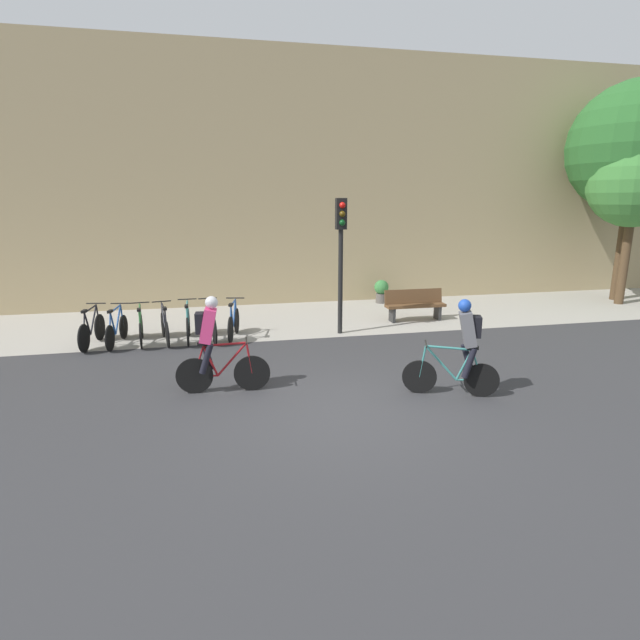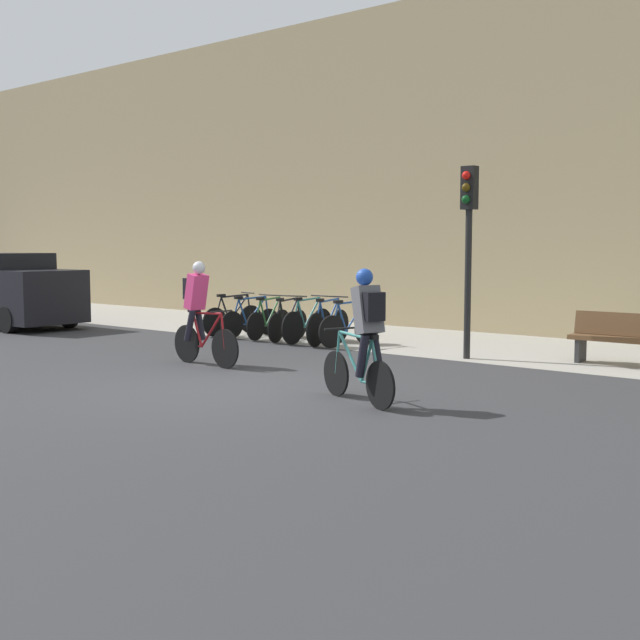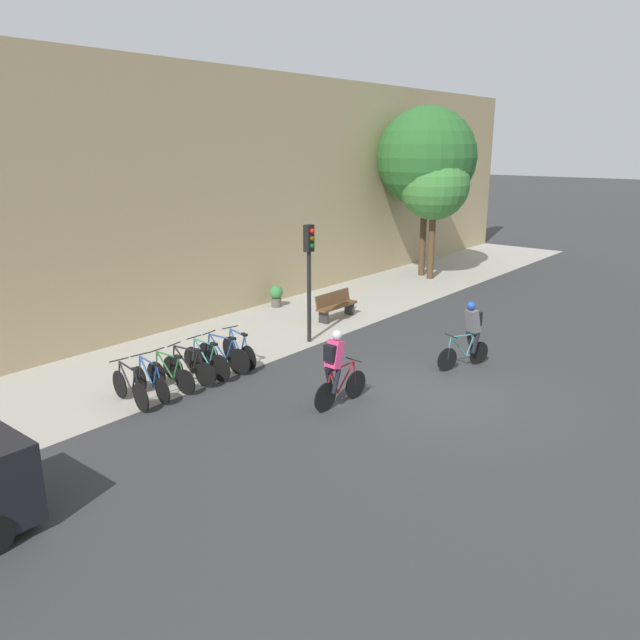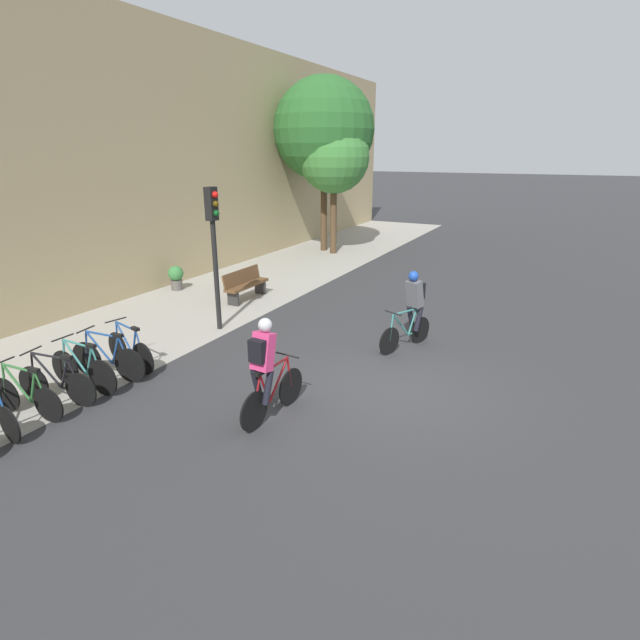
{
  "view_description": "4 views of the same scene",
  "coord_description": "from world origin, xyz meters",
  "px_view_note": "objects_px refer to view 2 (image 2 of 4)",
  "views": [
    {
      "loc": [
        -1.96,
        -7.31,
        3.39
      ],
      "look_at": [
        0.25,
        2.95,
        0.85
      ],
      "focal_mm": 28.0,
      "sensor_mm": 36.0,
      "label": 1
    },
    {
      "loc": [
        8.12,
        -7.95,
        2.03
      ],
      "look_at": [
        -0.34,
        2.56,
        0.78
      ],
      "focal_mm": 45.0,
      "sensor_mm": 36.0,
      "label": 2
    },
    {
      "loc": [
        -12.14,
        -6.45,
        5.63
      ],
      "look_at": [
        -0.47,
        3.09,
        1.35
      ],
      "focal_mm": 35.0,
      "sensor_mm": 36.0,
      "label": 3
    },
    {
      "loc": [
        -8.09,
        -2.7,
        4.2
      ],
      "look_at": [
        -0.01,
        1.44,
        1.12
      ],
      "focal_mm": 28.0,
      "sensor_mm": 36.0,
      "label": 4
    }
  ],
  "objects_px": {
    "parked_bike_5": "(328,325)",
    "traffic_light_pole": "(468,226)",
    "parked_bike_4": "(307,323)",
    "cyclist_grey": "(365,332)",
    "bench": "(622,338)",
    "parked_bike_6": "(349,327)",
    "parked_bike_2": "(269,321)",
    "cyclist_pink": "(199,310)",
    "parked_car": "(9,291)",
    "parked_bike_3": "(288,323)",
    "parked_bike_0": "(233,318)",
    "parked_bike_1": "(251,320)"
  },
  "relations": [
    {
      "from": "parked_bike_5",
      "to": "traffic_light_pole",
      "type": "relative_size",
      "value": 0.49
    },
    {
      "from": "parked_bike_4",
      "to": "traffic_light_pole",
      "type": "height_order",
      "value": "traffic_light_pole"
    },
    {
      "from": "cyclist_grey",
      "to": "bench",
      "type": "height_order",
      "value": "cyclist_grey"
    },
    {
      "from": "traffic_light_pole",
      "to": "parked_bike_6",
      "type": "bearing_deg",
      "value": 177.42
    },
    {
      "from": "parked_bike_2",
      "to": "cyclist_pink",
      "type": "bearing_deg",
      "value": -64.89
    },
    {
      "from": "cyclist_grey",
      "to": "parked_bike_6",
      "type": "xyz_separation_m",
      "value": [
        -3.75,
        4.69,
        -0.55
      ]
    },
    {
      "from": "parked_bike_5",
      "to": "parked_bike_6",
      "type": "distance_m",
      "value": 0.55
    },
    {
      "from": "parked_bike_6",
      "to": "parked_bike_5",
      "type": "bearing_deg",
      "value": -179.95
    },
    {
      "from": "bench",
      "to": "parked_bike_4",
      "type": "bearing_deg",
      "value": -172.58
    },
    {
      "from": "bench",
      "to": "parked_car",
      "type": "height_order",
      "value": "parked_car"
    },
    {
      "from": "cyclist_grey",
      "to": "parked_bike_3",
      "type": "distance_m",
      "value": 7.18
    },
    {
      "from": "parked_bike_0",
      "to": "parked_bike_5",
      "type": "bearing_deg",
      "value": 0.01
    },
    {
      "from": "cyclist_pink",
      "to": "parked_bike_6",
      "type": "height_order",
      "value": "cyclist_pink"
    },
    {
      "from": "parked_bike_6",
      "to": "bench",
      "type": "height_order",
      "value": "parked_bike_6"
    },
    {
      "from": "cyclist_grey",
      "to": "parked_bike_4",
      "type": "bearing_deg",
      "value": 135.97
    },
    {
      "from": "parked_bike_0",
      "to": "parked_car",
      "type": "xyz_separation_m",
      "value": [
        -5.71,
        -2.2,
        0.5
      ]
    },
    {
      "from": "parked_bike_6",
      "to": "parked_bike_3",
      "type": "bearing_deg",
      "value": -179.95
    },
    {
      "from": "cyclist_grey",
      "to": "traffic_light_pole",
      "type": "distance_m",
      "value": 4.9
    },
    {
      "from": "parked_bike_2",
      "to": "parked_bike_5",
      "type": "distance_m",
      "value": 1.66
    },
    {
      "from": "cyclist_pink",
      "to": "parked_bike_0",
      "type": "xyz_separation_m",
      "value": [
        -2.8,
        3.61,
        -0.55
      ]
    },
    {
      "from": "parked_bike_5",
      "to": "bench",
      "type": "height_order",
      "value": "parked_bike_5"
    },
    {
      "from": "cyclist_pink",
      "to": "parked_bike_2",
      "type": "xyz_separation_m",
      "value": [
        -1.69,
        3.61,
        -0.57
      ]
    },
    {
      "from": "parked_bike_1",
      "to": "parked_bike_3",
      "type": "relative_size",
      "value": 1.02
    },
    {
      "from": "parked_bike_0",
      "to": "parked_bike_1",
      "type": "bearing_deg",
      "value": -0.13
    },
    {
      "from": "parked_bike_0",
      "to": "traffic_light_pole",
      "type": "bearing_deg",
      "value": -1.16
    },
    {
      "from": "cyclist_grey",
      "to": "traffic_light_pole",
      "type": "xyz_separation_m",
      "value": [
        -1.03,
        4.57,
        1.44
      ]
    },
    {
      "from": "cyclist_pink",
      "to": "bench",
      "type": "xyz_separation_m",
      "value": [
        5.69,
        4.43,
        -0.47
      ]
    },
    {
      "from": "cyclist_grey",
      "to": "bench",
      "type": "bearing_deg",
      "value": 75.51
    },
    {
      "from": "cyclist_pink",
      "to": "parked_bike_3",
      "type": "relative_size",
      "value": 1.1
    },
    {
      "from": "parked_bike_0",
      "to": "parked_bike_1",
      "type": "distance_m",
      "value": 0.55
    },
    {
      "from": "parked_bike_0",
      "to": "parked_bike_6",
      "type": "relative_size",
      "value": 1.05
    },
    {
      "from": "cyclist_pink",
      "to": "parked_bike_3",
      "type": "xyz_separation_m",
      "value": [
        -1.14,
        3.61,
        -0.56
      ]
    },
    {
      "from": "parked_bike_2",
      "to": "parked_bike_6",
      "type": "bearing_deg",
      "value": 0.03
    },
    {
      "from": "parked_bike_1",
      "to": "parked_bike_6",
      "type": "distance_m",
      "value": 2.76
    },
    {
      "from": "parked_bike_4",
      "to": "bench",
      "type": "distance_m",
      "value": 6.33
    },
    {
      "from": "parked_bike_0",
      "to": "parked_bike_2",
      "type": "height_order",
      "value": "parked_bike_0"
    },
    {
      "from": "parked_bike_3",
      "to": "bench",
      "type": "relative_size",
      "value": 0.93
    },
    {
      "from": "parked_bike_1",
      "to": "cyclist_pink",
      "type": "bearing_deg",
      "value": -58.11
    },
    {
      "from": "parked_bike_3",
      "to": "bench",
      "type": "distance_m",
      "value": 6.88
    },
    {
      "from": "parked_bike_2",
      "to": "parked_bike_5",
      "type": "xyz_separation_m",
      "value": [
        1.66,
        0.0,
        0.03
      ]
    },
    {
      "from": "parked_bike_2",
      "to": "parked_bike_4",
      "type": "xyz_separation_m",
      "value": [
        1.1,
        0.0,
        0.03
      ]
    },
    {
      "from": "parked_bike_1",
      "to": "parked_bike_4",
      "type": "relative_size",
      "value": 0.98
    },
    {
      "from": "cyclist_grey",
      "to": "parked_bike_1",
      "type": "height_order",
      "value": "cyclist_grey"
    },
    {
      "from": "parked_bike_2",
      "to": "parked_car",
      "type": "relative_size",
      "value": 0.37
    },
    {
      "from": "parked_car",
      "to": "cyclist_pink",
      "type": "bearing_deg",
      "value": -9.41
    },
    {
      "from": "parked_bike_1",
      "to": "parked_bike_3",
      "type": "height_order",
      "value": "parked_bike_3"
    },
    {
      "from": "parked_bike_6",
      "to": "parked_bike_4",
      "type": "bearing_deg",
      "value": -179.99
    },
    {
      "from": "parked_bike_1",
      "to": "parked_car",
      "type": "xyz_separation_m",
      "value": [
        -6.26,
        -2.2,
        0.52
      ]
    },
    {
      "from": "cyclist_pink",
      "to": "parked_bike_1",
      "type": "height_order",
      "value": "cyclist_pink"
    },
    {
      "from": "cyclist_grey",
      "to": "parked_bike_2",
      "type": "height_order",
      "value": "cyclist_grey"
    }
  ]
}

